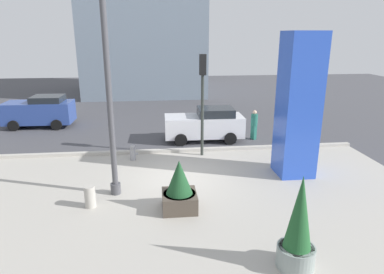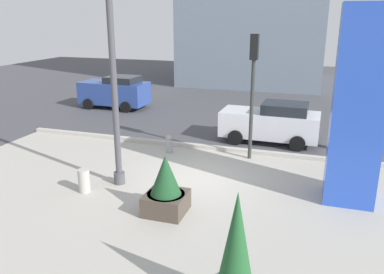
# 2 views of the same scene
# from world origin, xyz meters

# --- Properties ---
(ground_plane) EXTENTS (60.00, 60.00, 0.00)m
(ground_plane) POSITION_xyz_m (0.00, 4.00, 0.00)
(ground_plane) COLOR #47474C
(plaza_pavement) EXTENTS (18.00, 10.00, 0.02)m
(plaza_pavement) POSITION_xyz_m (0.00, -2.00, 0.00)
(plaza_pavement) COLOR #ADA89E
(plaza_pavement) RESTS_ON ground_plane
(curb_strip) EXTENTS (18.00, 0.24, 0.16)m
(curb_strip) POSITION_xyz_m (0.00, 3.12, 0.08)
(curb_strip) COLOR #B7B2A8
(curb_strip) RESTS_ON ground_plane
(lamp_post) EXTENTS (0.44, 0.44, 7.10)m
(lamp_post) POSITION_xyz_m (-2.35, -1.15, 3.47)
(lamp_post) COLOR #4C4C51
(lamp_post) RESTS_ON ground_plane
(art_pillar_blue) EXTENTS (1.39, 1.39, 5.65)m
(art_pillar_blue) POSITION_xyz_m (4.70, -0.05, 2.82)
(art_pillar_blue) COLOR blue
(art_pillar_blue) RESTS_ON ground_plane
(potted_plant_mid_plaza) EXTENTS (0.93, 0.93, 2.45)m
(potted_plant_mid_plaza) POSITION_xyz_m (2.47, -5.73, 1.05)
(potted_plant_mid_plaza) COLOR gray
(potted_plant_mid_plaza) RESTS_ON ground_plane
(potted_plant_near_right) EXTENTS (1.11, 1.11, 1.71)m
(potted_plant_near_right) POSITION_xyz_m (-0.16, -2.54, 0.75)
(potted_plant_near_right) COLOR #4C4238
(potted_plant_near_right) RESTS_ON ground_plane
(fire_hydrant) EXTENTS (0.36, 0.26, 0.75)m
(fire_hydrant) POSITION_xyz_m (-1.93, 2.23, 0.37)
(fire_hydrant) COLOR #99999E
(fire_hydrant) RESTS_ON ground_plane
(concrete_bollard) EXTENTS (0.36, 0.36, 0.75)m
(concrete_bollard) POSITION_xyz_m (-3.09, -2.06, 0.38)
(concrete_bollard) COLOR #B2ADA3
(concrete_bollard) RESTS_ON ground_plane
(traffic_light_far_side) EXTENTS (0.28, 0.42, 4.68)m
(traffic_light_far_side) POSITION_xyz_m (1.29, 2.55, 3.14)
(traffic_light_far_side) COLOR #333833
(traffic_light_far_side) RESTS_ON ground_plane
(car_intersection) EXTENTS (4.05, 2.10, 1.92)m
(car_intersection) POSITION_xyz_m (-7.91, 8.82, 0.97)
(car_intersection) COLOR #2D4793
(car_intersection) RESTS_ON ground_plane
(car_curb_west) EXTENTS (4.19, 2.00, 1.77)m
(car_curb_west) POSITION_xyz_m (1.80, 4.90, 0.89)
(car_curb_west) COLOR silver
(car_curb_west) RESTS_ON ground_plane
(pedestrian_on_sidewalk) EXTENTS (0.49, 0.49, 1.62)m
(pedestrian_on_sidewalk) POSITION_xyz_m (4.44, 4.78, 0.89)
(pedestrian_on_sidewalk) COLOR #236656
(pedestrian_on_sidewalk) RESTS_ON ground_plane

